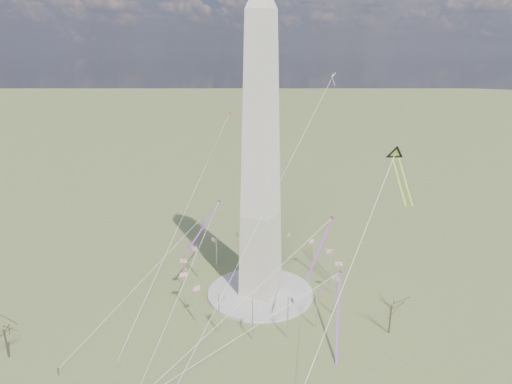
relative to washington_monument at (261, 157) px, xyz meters
The scene contains 14 objects.
ground 47.95m from the washington_monument, ahead, with size 2000.00×2000.00×0.00m, color #52592C.
plaza 47.55m from the washington_monument, ahead, with size 36.00×36.00×0.80m, color #A49E96.
washington_monument is the anchor object (origin of this frame).
flagpole_ring 40.68m from the washington_monument, 169.63° to the right, with size 54.40×54.40×13.00m.
tree_near 58.35m from the washington_monument, ahead, with size 7.71×7.71×13.49m.
tree_far 85.89m from the washington_monument, 125.81° to the right, with size 7.31×7.31×12.80m.
person_west 81.22m from the washington_monument, 114.07° to the right, with size 0.89×0.69×1.83m, color gray.
kite_delta_black 40.77m from the washington_monument, 19.70° to the left, with size 12.06×16.86×14.22m.
kite_diamond_purple 44.04m from the washington_monument, 160.24° to the left, with size 1.90×2.77×8.38m.
kite_streamer_left 32.78m from the washington_monument, 20.10° to the right, with size 1.72×18.30×12.56m.
kite_streamer_mid 29.48m from the washington_monument, 168.13° to the right, with size 2.17×19.06×13.08m.
kite_streamer_right 49.34m from the washington_monument, 15.95° to the right, with size 8.63×23.49×16.62m.
kite_small_red 50.78m from the washington_monument, 132.36° to the left, with size 1.33×2.03×4.41m.
kite_small_white 54.78m from the washington_monument, 83.70° to the left, with size 1.71×2.45×5.10m.
Camera 1 is at (63.85, -123.12, 79.60)m, focal length 32.00 mm.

